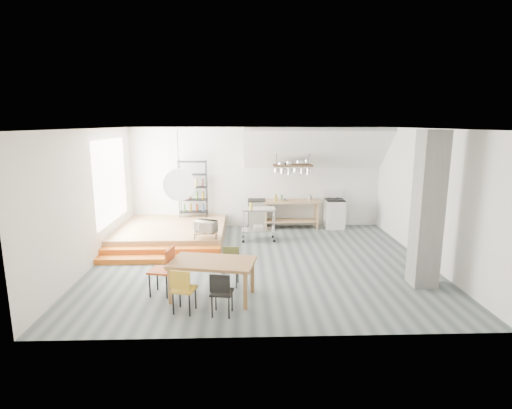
{
  "coord_description": "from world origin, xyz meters",
  "views": [
    {
      "loc": [
        -0.43,
        -9.26,
        3.32
      ],
      "look_at": [
        -0.1,
        0.8,
        1.27
      ],
      "focal_mm": 28.0,
      "sensor_mm": 36.0,
      "label": 1
    }
  ],
  "objects_px": {
    "dining_table": "(212,265)",
    "rolling_cart": "(258,220)",
    "mini_fridge": "(257,214)",
    "stove": "(334,213)"
  },
  "relations": [
    {
      "from": "mini_fridge",
      "to": "dining_table",
      "type": "bearing_deg",
      "value": -101.11
    },
    {
      "from": "rolling_cart",
      "to": "mini_fridge",
      "type": "distance_m",
      "value": 1.38
    },
    {
      "from": "rolling_cart",
      "to": "stove",
      "type": "bearing_deg",
      "value": 27.97
    },
    {
      "from": "dining_table",
      "to": "rolling_cart",
      "type": "bearing_deg",
      "value": 86.2
    },
    {
      "from": "stove",
      "to": "dining_table",
      "type": "height_order",
      "value": "stove"
    },
    {
      "from": "dining_table",
      "to": "rolling_cart",
      "type": "xyz_separation_m",
      "value": [
        1.03,
        3.84,
        -0.06
      ]
    },
    {
      "from": "dining_table",
      "to": "mini_fridge",
      "type": "xyz_separation_m",
      "value": [
        1.02,
        5.22,
        -0.2
      ]
    },
    {
      "from": "stove",
      "to": "dining_table",
      "type": "bearing_deg",
      "value": -124.25
    },
    {
      "from": "mini_fridge",
      "to": "stove",
      "type": "bearing_deg",
      "value": -1.01
    },
    {
      "from": "rolling_cart",
      "to": "dining_table",
      "type": "bearing_deg",
      "value": -105.16
    }
  ]
}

